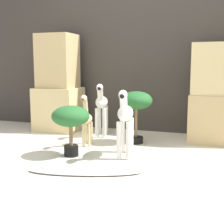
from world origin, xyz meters
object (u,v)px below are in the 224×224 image
object	(u,v)px
zebra_left	(101,106)
giraffe_figurine	(87,118)
potted_palm_front	(136,103)
potted_palm_back	(71,119)
zebra_right	(125,118)
surfboard	(84,170)

from	to	relation	value
zebra_left	giraffe_figurine	distance (m)	0.57
potted_palm_front	potted_palm_back	bearing A→B (deg)	-123.42
zebra_left	potted_palm_front	size ratio (longest dim) A/B	1.12
zebra_left	giraffe_figurine	world-z (taller)	zebra_left
potted_palm_back	zebra_left	bearing A→B (deg)	92.29
zebra_right	surfboard	xyz separation A→B (m)	(-0.21, -0.59, -0.39)
giraffe_figurine	potted_palm_back	xyz separation A→B (m)	(0.01, -0.43, 0.06)
potted_palm_back	surfboard	distance (m)	0.66
zebra_right	zebra_left	xyz separation A→B (m)	(-0.58, 0.83, 0.00)
giraffe_figurine	surfboard	size ratio (longest dim) A/B	0.59
zebra_left	zebra_right	bearing A→B (deg)	-54.98
potted_palm_back	surfboard	size ratio (longest dim) A/B	0.51
potted_palm_back	zebra_right	bearing A→B (deg)	16.63
zebra_right	giraffe_figurine	distance (m)	0.62
zebra_left	giraffe_figurine	bearing A→B (deg)	-86.77
zebra_left	potted_palm_front	xyz separation A→B (m)	(0.54, -0.23, 0.08)
potted_palm_front	surfboard	distance (m)	1.29
zebra_right	potted_palm_front	size ratio (longest dim) A/B	1.12
giraffe_figurine	potted_palm_front	distance (m)	0.63
zebra_right	surfboard	bearing A→B (deg)	-109.46
potted_palm_back	surfboard	xyz separation A→B (m)	(0.34, -0.43, -0.38)
zebra_right	zebra_left	size ratio (longest dim) A/B	1.00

